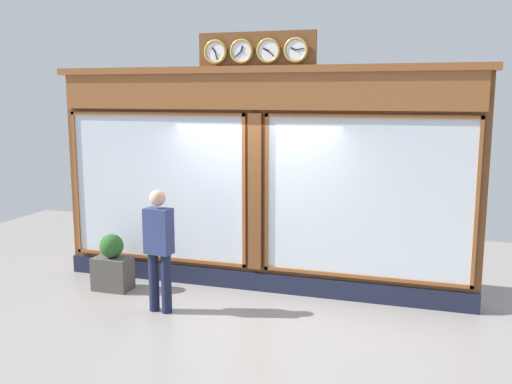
% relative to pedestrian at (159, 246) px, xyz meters
% --- Properties ---
extents(ground_plane, '(14.00, 14.00, 0.00)m').
position_rel_pedestrian_xyz_m(ground_plane, '(-0.98, 1.57, -0.93)').
color(ground_plane, gray).
extents(shop_facade, '(6.50, 0.42, 3.81)m').
position_rel_pedestrian_xyz_m(shop_facade, '(-0.98, -1.35, 0.75)').
color(shop_facade, brown).
rests_on(shop_facade, ground_plane).
extents(pedestrian, '(0.38, 0.26, 1.69)m').
position_rel_pedestrian_xyz_m(pedestrian, '(0.00, 0.00, 0.00)').
color(pedestrian, '#191E38').
rests_on(pedestrian, ground_plane).
extents(planter_box, '(0.56, 0.36, 0.50)m').
position_rel_pedestrian_xyz_m(planter_box, '(1.10, -0.59, -0.68)').
color(planter_box, '#4C4742').
rests_on(planter_box, ground_plane).
extents(planter_shrub, '(0.36, 0.36, 0.36)m').
position_rel_pedestrian_xyz_m(planter_shrub, '(1.10, -0.59, -0.25)').
color(planter_shrub, '#285623').
rests_on(planter_shrub, planter_box).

